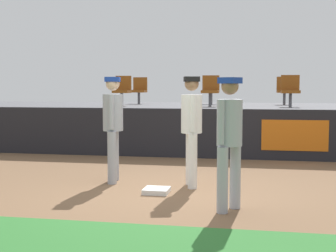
{
  "coord_description": "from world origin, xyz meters",
  "views": [
    {
      "loc": [
        1.31,
        -7.29,
        1.67
      ],
      "look_at": [
        -0.23,
        0.96,
        1.0
      ],
      "focal_mm": 50.27,
      "sensor_mm": 36.0,
      "label": 1
    }
  ],
  "objects": [
    {
      "name": "seat_back_right",
      "position": [
        2.14,
        7.17,
        1.66
      ],
      "size": [
        0.44,
        0.44,
        0.84
      ],
      "color": "#4C4C51",
      "rests_on": "bleacher_platform"
    },
    {
      "name": "seat_back_left",
      "position": [
        -2.31,
        7.17,
        1.66
      ],
      "size": [
        0.45,
        0.44,
        0.84
      ],
      "color": "#4C4C51",
      "rests_on": "bleacher_platform"
    },
    {
      "name": "bleacher_platform",
      "position": [
        0.0,
        6.5,
        0.59
      ],
      "size": [
        18.0,
        4.8,
        1.18
      ],
      "primitive_type": "cube",
      "color": "#59595E",
      "rests_on": "ground_plane"
    },
    {
      "name": "ground_plane",
      "position": [
        0.0,
        0.0,
        0.0
      ],
      "size": [
        60.0,
        60.0,
        0.0
      ],
      "primitive_type": "plane",
      "color": "brown"
    },
    {
      "name": "seat_front_center",
      "position": [
        0.1,
        5.37,
        1.66
      ],
      "size": [
        0.45,
        0.44,
        0.84
      ],
      "color": "#4C4C51",
      "rests_on": "bleacher_platform"
    },
    {
      "name": "player_runner_visitor",
      "position": [
        -1.18,
        0.7,
        1.09
      ],
      "size": [
        0.41,
        0.52,
        1.87
      ],
      "rotation": [
        0.0,
        0.0,
        -1.41
      ],
      "color": "#9EA3AD",
      "rests_on": "ground_plane"
    },
    {
      "name": "player_coach_visitor",
      "position": [
        0.97,
        -0.91,
        1.05
      ],
      "size": [
        0.47,
        0.47,
        1.82
      ],
      "rotation": [
        0.0,
        0.0,
        -2.07
      ],
      "color": "#9EA3AD",
      "rests_on": "ground_plane"
    },
    {
      "name": "seat_back_center",
      "position": [
        -0.03,
        7.17,
        1.66
      ],
      "size": [
        0.47,
        0.44,
        0.84
      ],
      "color": "#4C4C51",
      "rests_on": "bleacher_platform"
    },
    {
      "name": "field_wall",
      "position": [
        0.01,
        3.93,
        0.59
      ],
      "size": [
        18.0,
        0.26,
        1.19
      ],
      "color": "black",
      "rests_on": "ground_plane"
    },
    {
      "name": "first_base",
      "position": [
        -0.23,
        -0.04,
        0.04
      ],
      "size": [
        0.4,
        0.4,
        0.08
      ],
      "primitive_type": "cube",
      "color": "white",
      "rests_on": "ground_plane"
    },
    {
      "name": "player_fielder_home",
      "position": [
        0.25,
        0.58,
        1.08
      ],
      "size": [
        0.43,
        0.6,
        1.87
      ],
      "rotation": [
        0.0,
        0.0,
        -1.32
      ],
      "color": "white",
      "rests_on": "ground_plane"
    },
    {
      "name": "seat_front_left",
      "position": [
        -2.35,
        5.37,
        1.66
      ],
      "size": [
        0.44,
        0.44,
        0.84
      ],
      "color": "#4C4C51",
      "rests_on": "bleacher_platform"
    },
    {
      "name": "seat_front_right",
      "position": [
        2.19,
        5.37,
        1.66
      ],
      "size": [
        0.48,
        0.44,
        0.84
      ],
      "color": "#4C4C51",
      "rests_on": "bleacher_platform"
    }
  ]
}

